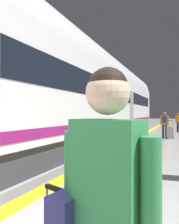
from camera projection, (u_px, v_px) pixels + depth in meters
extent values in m
cube|color=yellow|center=(130.00, 142.00, 10.65)|extent=(0.36, 80.00, 0.01)
cube|color=slate|center=(125.00, 141.00, 10.76)|extent=(0.52, 80.00, 0.01)
cube|color=#38383D|center=(56.00, 142.00, 7.99)|extent=(2.67, 28.91, 0.70)
cube|color=white|center=(56.00, 95.00, 8.01)|extent=(2.90, 30.11, 2.90)
cylinder|color=white|center=(56.00, 59.00, 8.02)|extent=(2.84, 29.51, 2.84)
cube|color=black|center=(56.00, 86.00, 8.01)|extent=(2.93, 28.31, 0.80)
cube|color=#8C1966|center=(56.00, 125.00, 8.00)|extent=(2.94, 29.51, 0.24)
cone|color=white|center=(137.00, 109.00, 22.97)|extent=(2.76, 2.60, 2.75)
cube|color=gray|center=(132.00, 107.00, 13.61)|extent=(0.02, 0.90, 2.00)
cube|color=#338C4C|center=(108.00, 180.00, 1.01)|extent=(0.37, 0.26, 0.60)
cylinder|color=#338C4C|center=(151.00, 202.00, 0.88)|extent=(0.09, 0.09, 0.56)
cylinder|color=#338C4C|center=(72.00, 182.00, 1.13)|extent=(0.09, 0.09, 0.56)
sphere|color=beige|center=(108.00, 93.00, 1.02)|extent=(0.22, 0.22, 0.22)
sphere|color=black|center=(108.00, 88.00, 1.02)|extent=(0.20, 0.20, 0.20)
cube|color=navy|center=(73.00, 212.00, 1.10)|extent=(0.19, 0.30, 0.22)
cylinder|color=gray|center=(47.00, 216.00, 1.29)|extent=(0.02, 0.02, 0.38)
cube|color=black|center=(58.00, 190.00, 1.22)|extent=(0.22, 0.09, 0.02)
cylinder|color=#383842|center=(163.00, 131.00, 12.27)|extent=(0.13, 0.13, 0.80)
cylinder|color=#383842|center=(166.00, 131.00, 12.19)|extent=(0.13, 0.13, 0.80)
cube|color=orange|center=(165.00, 120.00, 12.23)|extent=(0.33, 0.21, 0.57)
cylinder|color=orange|center=(161.00, 120.00, 12.34)|extent=(0.09, 0.09, 0.53)
cylinder|color=orange|center=(168.00, 121.00, 12.14)|extent=(0.09, 0.09, 0.53)
sphere|color=#A37556|center=(165.00, 113.00, 12.23)|extent=(0.21, 0.21, 0.21)
sphere|color=black|center=(165.00, 112.00, 12.24)|extent=(0.19, 0.19, 0.19)
cube|color=navy|center=(164.00, 119.00, 12.11)|extent=(0.26, 0.15, 0.38)
cube|color=#9E9EA3|center=(170.00, 132.00, 11.91)|extent=(0.39, 0.24, 0.61)
cube|color=#9E9EA3|center=(170.00, 134.00, 12.02)|extent=(0.31, 0.03, 0.34)
cylinder|color=black|center=(167.00, 138.00, 11.91)|extent=(0.02, 0.06, 0.06)
cylinder|color=black|center=(173.00, 138.00, 11.79)|extent=(0.02, 0.06, 0.06)
cylinder|color=gray|center=(168.00, 124.00, 11.91)|extent=(0.02, 0.02, 0.38)
cylinder|color=gray|center=(172.00, 124.00, 11.82)|extent=(0.02, 0.02, 0.38)
cube|color=black|center=(170.00, 120.00, 11.87)|extent=(0.22, 0.03, 0.02)
cylinder|color=black|center=(178.00, 127.00, 16.36)|extent=(0.13, 0.13, 0.79)
cube|color=orange|center=(179.00, 118.00, 16.35)|extent=(0.36, 0.27, 0.56)
cylinder|color=orange|center=(176.00, 119.00, 16.39)|extent=(0.08, 0.08, 0.53)
sphere|color=#A37556|center=(179.00, 113.00, 16.35)|extent=(0.21, 0.21, 0.21)
sphere|color=black|center=(179.00, 113.00, 16.35)|extent=(0.19, 0.19, 0.19)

